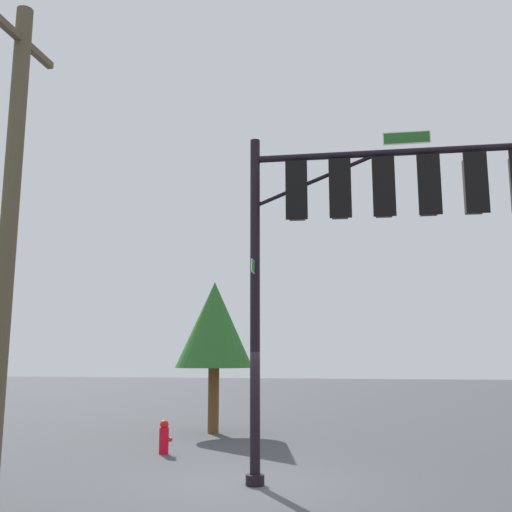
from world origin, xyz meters
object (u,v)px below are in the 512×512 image
Objects in this scene: signal_pole_assembly at (375,210)px; utility_pole at (8,236)px; tree_near at (214,325)px; fire_hydrant at (164,437)px.

signal_pole_assembly is 6.82m from utility_pole.
signal_pole_assembly is 0.82× the size of utility_pole.
signal_pole_assembly is at bearing 28.10° from utility_pole.
utility_pole is 10.48m from tree_near.
tree_near is (0.63, 10.42, -0.90)m from utility_pole.
signal_pole_assembly is 7.90m from fire_hydrant.
signal_pole_assembly is at bearing -53.69° from tree_near.
utility_pole is at bearing -94.92° from fire_hydrant.
tree_near is (0.10, 4.25, 3.05)m from fire_hydrant.
fire_hydrant is 0.17× the size of tree_near.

